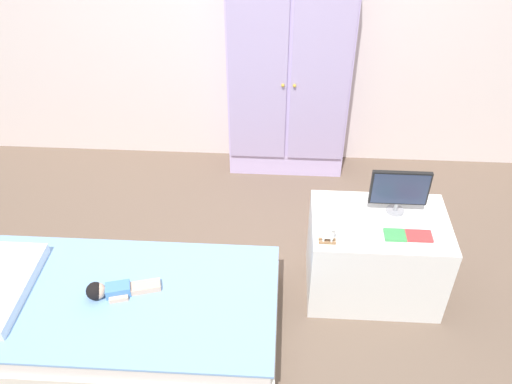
# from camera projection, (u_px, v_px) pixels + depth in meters

# --- Properties ---
(ground_plane) EXTENTS (10.00, 10.00, 0.02)m
(ground_plane) POSITION_uv_depth(u_px,v_px,m) (257.00, 302.00, 3.20)
(ground_plane) COLOR brown
(bed) EXTENTS (1.70, 0.88, 0.27)m
(bed) POSITION_uv_depth(u_px,v_px,m) (123.00, 313.00, 2.96)
(bed) COLOR silver
(bed) RESTS_ON ground_plane
(doll) EXTENTS (0.39, 0.17, 0.10)m
(doll) POSITION_uv_depth(u_px,v_px,m) (110.00, 290.00, 2.87)
(doll) COLOR #4C84C6
(doll) RESTS_ON bed
(wardrobe) EXTENTS (0.86, 0.29, 1.57)m
(wardrobe) POSITION_uv_depth(u_px,v_px,m) (289.00, 76.00, 3.80)
(wardrobe) COLOR silver
(wardrobe) RESTS_ON ground_plane
(tv_stand) EXTENTS (0.76, 0.52, 0.53)m
(tv_stand) POSITION_uv_depth(u_px,v_px,m) (375.00, 256.00, 3.12)
(tv_stand) COLOR silver
(tv_stand) RESTS_ON ground_plane
(tv_monitor) EXTENTS (0.32, 0.10, 0.27)m
(tv_monitor) POSITION_uv_depth(u_px,v_px,m) (400.00, 189.00, 2.93)
(tv_monitor) COLOR #99999E
(tv_monitor) RESTS_ON tv_stand
(rocking_horse_toy) EXTENTS (0.09, 0.04, 0.11)m
(rocking_horse_toy) POSITION_uv_depth(u_px,v_px,m) (329.00, 235.00, 2.80)
(rocking_horse_toy) COLOR #8E6642
(rocking_horse_toy) RESTS_ON tv_stand
(book_green) EXTENTS (0.11, 0.09, 0.01)m
(book_green) POSITION_uv_depth(u_px,v_px,m) (395.00, 235.00, 2.86)
(book_green) COLOR #429E51
(book_green) RESTS_ON tv_stand
(book_red) EXTENTS (0.14, 0.09, 0.01)m
(book_red) POSITION_uv_depth(u_px,v_px,m) (419.00, 236.00, 2.85)
(book_red) COLOR #CC3838
(book_red) RESTS_ON tv_stand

